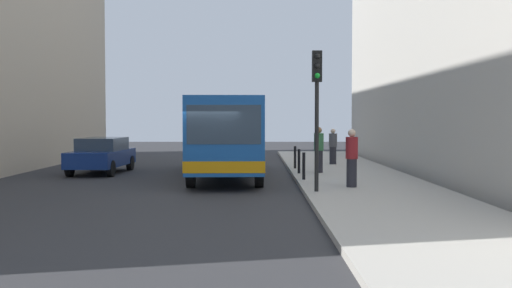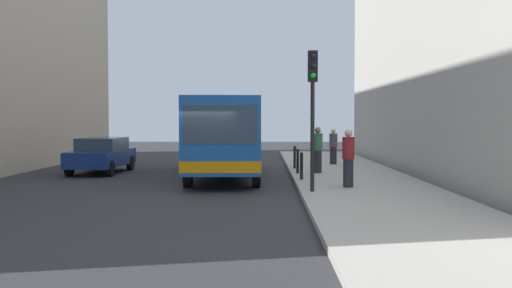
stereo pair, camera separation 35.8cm
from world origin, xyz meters
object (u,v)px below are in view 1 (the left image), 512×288
Objects in this scene: pedestrian_mid_sidewalk at (317,150)px; bus at (225,133)px; bollard_near at (302,166)px; bollard_mid at (297,161)px; pedestrian_near_signal at (350,158)px; car_beside_bus at (100,154)px; pedestrian_far_sidewalk at (331,147)px; traffic_light at (315,94)px; bollard_far at (293,157)px.

bus is at bearing -113.99° from pedestrian_mid_sidewalk.
bus is at bearing 134.71° from bollard_near.
pedestrian_mid_sidewalk reaches higher than bollard_mid.
pedestrian_near_signal is (1.31, -2.31, 0.43)m from bollard_near.
car_beside_bus is 11.43m from pedestrian_near_signal.
car_beside_bus is 10.48m from pedestrian_far_sidewalk.
bollard_near is 2.36m from bollard_mid.
traffic_light is 4.32× the size of bollard_near.
pedestrian_near_signal is at bearing -74.33° from bollard_mid.
pedestrian_near_signal is at bearing -14.74° from pedestrian_mid_sidewalk.
bollard_near is 2.80m from pedestrian_mid_sidewalk.
pedestrian_near_signal is at bearing 126.78° from bus.
bus is at bearing -146.96° from bollard_far.
bus reaches higher than bollard_far.
bus is at bearing 169.01° from car_beside_bus.
bus reaches higher than pedestrian_far_sidewalk.
bus reaches higher than pedestrian_near_signal.
pedestrian_near_signal is 4.98m from pedestrian_mid_sidewalk.
pedestrian_near_signal is (9.43, -6.45, 0.27)m from car_beside_bus.
car_beside_bus is 1.09× the size of traffic_light.
bollard_far is 0.57× the size of pedestrian_far_sidewalk.
pedestrian_far_sidewalk is (1.92, 2.39, 0.35)m from bollard_far.
pedestrian_far_sidewalk is at bearing -140.24° from bus.
pedestrian_mid_sidewalk is at bearing 148.19° from pedestrian_far_sidewalk.
bus is 11.68× the size of bollard_far.
bus is at bearing 124.72° from pedestrian_near_signal.
traffic_light is 4.32× the size of bollard_far.
car_beside_bus reaches higher than bollard_mid.
pedestrian_near_signal is (1.31, -4.66, 0.43)m from bollard_mid.
pedestrian_mid_sidewalk is at bearing 73.22° from bollard_near.
car_beside_bus is at bearing -120.08° from pedestrian_mid_sidewalk.
traffic_light reaches higher than bollard_mid.
bus is 3.56m from bollard_far.
pedestrian_mid_sidewalk is (0.80, -2.06, 0.43)m from bollard_far.
pedestrian_far_sidewalk is at bearing 51.21° from bollard_far.
pedestrian_mid_sidewalk is at bearing 20.24° from bollard_mid.
pedestrian_near_signal is (1.31, -7.02, 0.43)m from bollard_far.
pedestrian_mid_sidewalk is at bearing 83.46° from traffic_light.
car_beside_bus is 4.71× the size of bollard_mid.
pedestrian_far_sidewalk is at bearing 67.95° from bollard_mid.
bollard_mid is 1.00× the size of bollard_far.
pedestrian_near_signal reaches higher than car_beside_bus.
traffic_light reaches higher than pedestrian_mid_sidewalk.
bollard_mid is 4.86m from pedestrian_near_signal.
pedestrian_far_sidewalk is at bearing -161.00° from car_beside_bus.
bus is at bearing 114.04° from pedestrian_far_sidewalk.
bollard_far is 0.53× the size of pedestrian_near_signal.
car_beside_bus is 4.71× the size of bollard_near.
bollard_far is (8.12, 0.57, -0.16)m from car_beside_bus.
car_beside_bus is 8.32m from bollard_mid.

